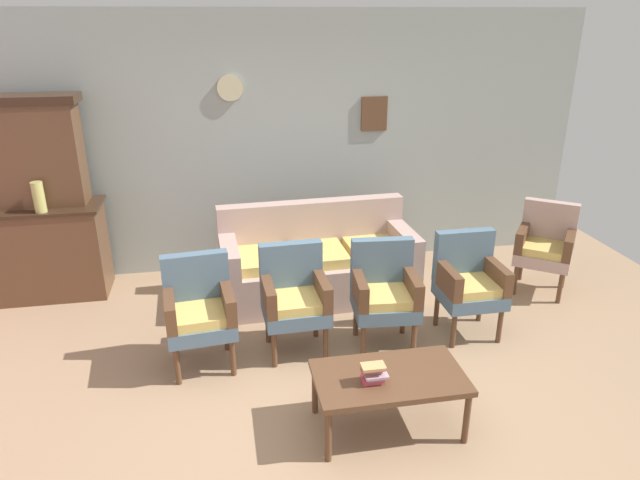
{
  "coord_description": "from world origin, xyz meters",
  "views": [
    {
      "loc": [
        -0.77,
        -3.31,
        2.65
      ],
      "look_at": [
        0.04,
        1.1,
        0.85
      ],
      "focal_mm": 31.95,
      "sensor_mm": 36.0,
      "label": 1
    }
  ],
  "objects_px": {
    "vase_on_cabinet": "(39,197)",
    "floral_couch": "(317,265)",
    "armchair_near_cabinet": "(384,290)",
    "wingback_chair_by_fireplace": "(545,244)",
    "book_stack_on_table": "(373,373)",
    "side_cabinet": "(47,251)",
    "armchair_row_middle": "(199,308)",
    "armchair_near_couch_end": "(469,280)",
    "coffee_table": "(389,380)",
    "armchair_by_doorway": "(294,295)"
  },
  "relations": [
    {
      "from": "armchair_by_doorway",
      "to": "armchair_near_cabinet",
      "type": "bearing_deg",
      "value": -4.03
    },
    {
      "from": "armchair_near_couch_end",
      "to": "wingback_chair_by_fireplace",
      "type": "bearing_deg",
      "value": 30.15
    },
    {
      "from": "side_cabinet",
      "to": "vase_on_cabinet",
      "type": "relative_size",
      "value": 4.01
    },
    {
      "from": "armchair_near_cabinet",
      "to": "wingback_chair_by_fireplace",
      "type": "xyz_separation_m",
      "value": [
        1.87,
        0.7,
        0.0
      ]
    },
    {
      "from": "wingback_chair_by_fireplace",
      "to": "armchair_near_couch_end",
      "type": "bearing_deg",
      "value": -149.85
    },
    {
      "from": "wingback_chair_by_fireplace",
      "to": "side_cabinet",
      "type": "bearing_deg",
      "value": 170.76
    },
    {
      "from": "side_cabinet",
      "to": "wingback_chair_by_fireplace",
      "type": "xyz_separation_m",
      "value": [
        4.89,
        -0.79,
        0.03
      ]
    },
    {
      "from": "side_cabinet",
      "to": "armchair_by_doorway",
      "type": "distance_m",
      "value": 2.68
    },
    {
      "from": "armchair_near_couch_end",
      "to": "armchair_by_doorway",
      "type": "bearing_deg",
      "value": -179.85
    },
    {
      "from": "armchair_row_middle",
      "to": "coffee_table",
      "type": "xyz_separation_m",
      "value": [
        1.24,
        -1.01,
        -0.12
      ]
    },
    {
      "from": "armchair_near_couch_end",
      "to": "floral_couch",
      "type": "bearing_deg",
      "value": 141.2
    },
    {
      "from": "floral_couch",
      "to": "coffee_table",
      "type": "relative_size",
      "value": 1.92
    },
    {
      "from": "floral_couch",
      "to": "armchair_row_middle",
      "type": "xyz_separation_m",
      "value": [
        -1.12,
        -1.02,
        0.17
      ]
    },
    {
      "from": "floral_couch",
      "to": "armchair_near_couch_end",
      "type": "bearing_deg",
      "value": -38.8
    },
    {
      "from": "side_cabinet",
      "to": "coffee_table",
      "type": "bearing_deg",
      "value": -42.79
    },
    {
      "from": "armchair_row_middle",
      "to": "armchair_near_couch_end",
      "type": "bearing_deg",
      "value": 2.23
    },
    {
      "from": "armchair_row_middle",
      "to": "wingback_chair_by_fireplace",
      "type": "relative_size",
      "value": 1.0
    },
    {
      "from": "floral_couch",
      "to": "book_stack_on_table",
      "type": "xyz_separation_m",
      "value": [
        -0.01,
        -2.09,
        0.16
      ]
    },
    {
      "from": "side_cabinet",
      "to": "floral_couch",
      "type": "bearing_deg",
      "value": -10.79
    },
    {
      "from": "wingback_chair_by_fireplace",
      "to": "armchair_row_middle",
      "type": "bearing_deg",
      "value": -167.86
    },
    {
      "from": "armchair_row_middle",
      "to": "wingback_chair_by_fireplace",
      "type": "xyz_separation_m",
      "value": [
        3.39,
        0.73,
        0.0
      ]
    },
    {
      "from": "armchair_near_couch_end",
      "to": "book_stack_on_table",
      "type": "distance_m",
      "value": 1.64
    },
    {
      "from": "armchair_by_doorway",
      "to": "armchair_near_cabinet",
      "type": "xyz_separation_m",
      "value": [
        0.75,
        -0.05,
        0.0
      ]
    },
    {
      "from": "side_cabinet",
      "to": "armchair_row_middle",
      "type": "height_order",
      "value": "side_cabinet"
    },
    {
      "from": "armchair_row_middle",
      "to": "book_stack_on_table",
      "type": "xyz_separation_m",
      "value": [
        1.12,
        -1.07,
        -0.01
      ]
    },
    {
      "from": "armchair_row_middle",
      "to": "wingback_chair_by_fireplace",
      "type": "distance_m",
      "value": 3.47
    },
    {
      "from": "floral_couch",
      "to": "armchair_by_doorway",
      "type": "bearing_deg",
      "value": -111.04
    },
    {
      "from": "armchair_row_middle",
      "to": "book_stack_on_table",
      "type": "bearing_deg",
      "value": -43.7
    },
    {
      "from": "armchair_near_cabinet",
      "to": "wingback_chair_by_fireplace",
      "type": "distance_m",
      "value": 2.0
    },
    {
      "from": "armchair_by_doorway",
      "to": "coffee_table",
      "type": "xyz_separation_m",
      "value": [
        0.48,
        -1.1,
        -0.12
      ]
    },
    {
      "from": "armchair_row_middle",
      "to": "armchair_near_cabinet",
      "type": "height_order",
      "value": "same"
    },
    {
      "from": "armchair_near_couch_end",
      "to": "armchair_row_middle",
      "type": "bearing_deg",
      "value": -177.77
    },
    {
      "from": "coffee_table",
      "to": "wingback_chair_by_fireplace",
      "type": "bearing_deg",
      "value": 39.08
    },
    {
      "from": "armchair_by_doorway",
      "to": "armchair_near_couch_end",
      "type": "bearing_deg",
      "value": 0.15
    },
    {
      "from": "vase_on_cabinet",
      "to": "floral_couch",
      "type": "relative_size",
      "value": 0.15
    },
    {
      "from": "wingback_chair_by_fireplace",
      "to": "coffee_table",
      "type": "xyz_separation_m",
      "value": [
        -2.15,
        -1.74,
        -0.12
      ]
    },
    {
      "from": "vase_on_cabinet",
      "to": "coffee_table",
      "type": "relative_size",
      "value": 0.29
    },
    {
      "from": "side_cabinet",
      "to": "vase_on_cabinet",
      "type": "bearing_deg",
      "value": -66.98
    },
    {
      "from": "armchair_by_doorway",
      "to": "floral_couch",
      "type": "bearing_deg",
      "value": 68.96
    },
    {
      "from": "armchair_near_cabinet",
      "to": "floral_couch",
      "type": "bearing_deg",
      "value": 111.42
    },
    {
      "from": "armchair_by_doorway",
      "to": "book_stack_on_table",
      "type": "bearing_deg",
      "value": -73.0
    },
    {
      "from": "vase_on_cabinet",
      "to": "wingback_chair_by_fireplace",
      "type": "height_order",
      "value": "vase_on_cabinet"
    },
    {
      "from": "armchair_near_couch_end",
      "to": "book_stack_on_table",
      "type": "relative_size",
      "value": 5.19
    },
    {
      "from": "floral_couch",
      "to": "book_stack_on_table",
      "type": "height_order",
      "value": "floral_couch"
    },
    {
      "from": "armchair_row_middle",
      "to": "armchair_near_cabinet",
      "type": "distance_m",
      "value": 1.51
    },
    {
      "from": "wingback_chair_by_fireplace",
      "to": "book_stack_on_table",
      "type": "height_order",
      "value": "wingback_chair_by_fireplace"
    },
    {
      "from": "vase_on_cabinet",
      "to": "wingback_chair_by_fireplace",
      "type": "xyz_separation_m",
      "value": [
        4.81,
        -0.61,
        -0.57
      ]
    },
    {
      "from": "floral_couch",
      "to": "armchair_near_cabinet",
      "type": "height_order",
      "value": "same"
    },
    {
      "from": "armchair_row_middle",
      "to": "wingback_chair_by_fireplace",
      "type": "bearing_deg",
      "value": 12.14
    },
    {
      "from": "armchair_near_cabinet",
      "to": "wingback_chair_by_fireplace",
      "type": "height_order",
      "value": "same"
    }
  ]
}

